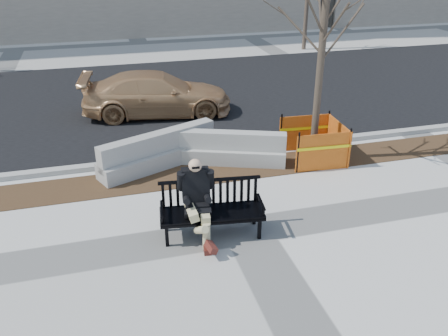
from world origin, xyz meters
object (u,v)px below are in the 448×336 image
at_px(seated_man, 198,234).
at_px(jersey_barrier_left, 160,166).
at_px(sedan, 158,114).
at_px(tree_fence, 312,159).
at_px(jersey_barrier_right, 227,162).
at_px(bench, 212,234).

distance_m(seated_man, jersey_barrier_left, 3.17).
xyz_separation_m(seated_man, sedan, (0.27, 6.97, 0.00)).
height_order(seated_man, tree_fence, tree_fence).
bearing_deg(jersey_barrier_left, sedan, 59.18).
xyz_separation_m(sedan, jersey_barrier_right, (1.13, -4.05, 0.00)).
bearing_deg(jersey_barrier_right, seated_man, -94.54).
distance_m(sedan, jersey_barrier_right, 4.21).
bearing_deg(seated_man, jersey_barrier_right, 71.63).
relative_size(sedan, jersey_barrier_right, 1.58).
relative_size(bench, tree_fence, 0.38).
relative_size(seated_man, tree_fence, 0.30).
xyz_separation_m(jersey_barrier_left, jersey_barrier_right, (1.65, -0.24, 0.00)).
xyz_separation_m(sedan, jersey_barrier_left, (-0.52, -3.81, 0.00)).
height_order(bench, seated_man, seated_man).
distance_m(bench, jersey_barrier_right, 3.22).
relative_size(bench, seated_man, 1.29).
relative_size(tree_fence, jersey_barrier_right, 1.78).
bearing_deg(jersey_barrier_right, sedan, 126.76).
bearing_deg(jersey_barrier_left, seated_man, -108.61).
height_order(bench, jersey_barrier_right, bench).
relative_size(sedan, jersey_barrier_left, 1.48).
bearing_deg(sedan, bench, -172.29).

